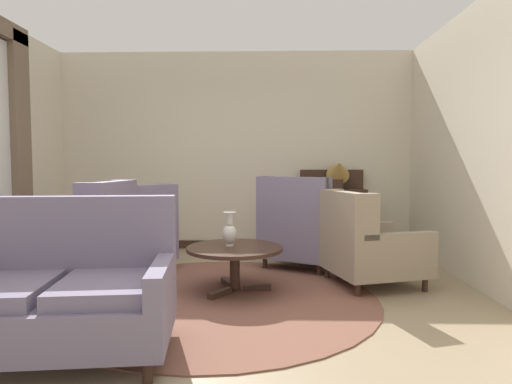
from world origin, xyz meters
TOP-DOWN VIEW (x-y plane):
  - ground at (0.00, 0.00)m, footprint 7.85×7.85m
  - wall_back at (0.00, 2.81)m, footprint 5.43×0.08m
  - wall_right at (2.64, 0.84)m, footprint 0.08×3.93m
  - baseboard_back at (0.00, 2.75)m, footprint 5.27×0.03m
  - area_rug at (0.00, 0.30)m, footprint 3.03×3.03m
  - coffee_table at (0.16, 0.51)m, footprint 0.94×0.94m
  - porcelain_vase at (0.11, 0.55)m, footprint 0.15×0.15m
  - settee at (-0.87, -0.95)m, footprint 1.53×1.02m
  - armchair_foreground_right at (-1.23, 0.41)m, footprint 0.88×0.88m
  - armchair_beside_settee at (1.51, 0.79)m, footprint 1.10×1.07m
  - armchair_back_corner at (0.89, 1.56)m, footprint 1.18×1.20m
  - armchair_near_window at (-1.10, 1.36)m, footprint 1.16×1.16m
  - side_table at (1.39, 0.98)m, footprint 0.50×0.50m
  - sideboard at (1.42, 2.51)m, footprint 0.92×0.35m
  - gramophone at (1.47, 2.42)m, footprint 0.36×0.45m

SIDE VIEW (x-z plane):
  - ground at x=0.00m, z-range 0.00..0.00m
  - area_rug at x=0.00m, z-range 0.00..0.01m
  - baseboard_back at x=0.00m, z-range 0.00..0.12m
  - coffee_table at x=0.16m, z-range 0.15..0.61m
  - armchair_beside_settee at x=1.51m, z-range -0.08..0.91m
  - settee at x=-0.87m, z-range -0.10..0.93m
  - side_table at x=1.39m, z-range 0.07..0.76m
  - armchair_near_window at x=-1.10m, z-range -0.08..0.95m
  - armchair_back_corner at x=0.89m, z-range -0.11..1.01m
  - armchair_foreground_right at x=-1.23m, z-range -0.10..1.01m
  - sideboard at x=1.42m, z-range -0.07..1.12m
  - porcelain_vase at x=0.11m, z-range 0.43..0.77m
  - gramophone at x=1.47m, z-range 0.91..1.41m
  - wall_back at x=0.00m, z-range 0.00..2.93m
  - wall_right at x=2.64m, z-range 0.00..2.93m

